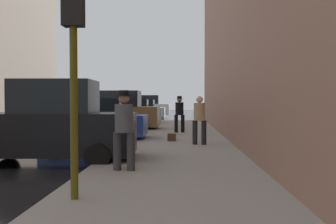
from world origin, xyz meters
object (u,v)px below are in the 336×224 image
object	(u,v)px
parked_white_van	(147,107)
traffic_light	(73,33)
pedestrian_in_tan_coat	(199,118)
parked_bronze_suv	(118,113)
parked_blue_sedan	(96,121)
pedestrian_with_beanie	(124,126)
parked_black_suv	(50,125)
fire_hydrant	(141,129)
duffel_bag	(172,137)
pedestrian_with_fedora	(179,112)
parked_silver_sedan	(141,110)
parked_dark_green_sedan	(132,113)

from	to	relation	value
parked_white_van	traffic_light	distance (m)	31.93
traffic_light	pedestrian_in_tan_coat	bearing A→B (deg)	72.69
parked_bronze_suv	pedestrian_in_tan_coat	xyz separation A→B (m)	(4.16, -7.53, 0.07)
parked_blue_sedan	pedestrian_with_beanie	bearing A→B (deg)	-72.39
parked_white_van	pedestrian_in_tan_coat	distance (m)	24.78
parked_blue_sedan	parked_bronze_suv	xyz separation A→B (m)	(-0.00, 5.39, 0.18)
parked_black_suv	pedestrian_with_beanie	bearing A→B (deg)	-36.99
pedestrian_in_tan_coat	fire_hydrant	bearing A→B (deg)	132.05
duffel_bag	parked_blue_sedan	bearing A→B (deg)	164.23
parked_bronze_suv	pedestrian_with_fedora	distance (m)	4.22
fire_hydrant	traffic_light	distance (m)	10.27
parked_white_van	pedestrian_in_tan_coat	world-z (taller)	parked_white_van
traffic_light	duffel_bag	xyz separation A→B (m)	(1.30, 8.66, -2.47)
duffel_bag	pedestrian_with_fedora	bearing A→B (deg)	85.91
parked_silver_sedan	pedestrian_with_beanie	distance (m)	24.47
parked_black_suv	pedestrian_with_beanie	xyz separation A→B (m)	(2.26, -1.70, 0.10)
parked_dark_green_sedan	parked_white_van	xyz separation A→B (m)	(-0.00, 11.01, 0.18)
pedestrian_with_fedora	duffel_bag	xyz separation A→B (m)	(-0.27, -3.82, -0.85)
parked_black_suv	parked_bronze_suv	xyz separation A→B (m)	(0.00, 10.81, 0.00)
parked_dark_green_sedan	duffel_bag	distance (m)	12.58
pedestrian_with_fedora	parked_white_van	bearing A→B (deg)	100.03
parked_black_suv	parked_blue_sedan	distance (m)	5.42
parked_blue_sedan	parked_silver_sedan	size ratio (longest dim) A/B	1.00
traffic_light	duffel_bag	bearing A→B (deg)	81.47
pedestrian_with_fedora	duffel_bag	world-z (taller)	pedestrian_with_fedora
parked_silver_sedan	pedestrian_with_fedora	xyz separation A→B (m)	(3.42, -14.32, 0.29)
parked_black_suv	parked_white_van	bearing A→B (deg)	90.00
parked_blue_sedan	duffel_bag	size ratio (longest dim) A/B	9.59
parked_bronze_suv	parked_silver_sedan	world-z (taller)	parked_bronze_suv
parked_black_suv	traffic_light	distance (m)	4.84
pedestrian_with_fedora	duffel_bag	distance (m)	3.92
fire_hydrant	traffic_light	size ratio (longest dim) A/B	0.20
parked_blue_sedan	pedestrian_with_beanie	size ratio (longest dim) A/B	2.38
fire_hydrant	pedestrian_in_tan_coat	xyz separation A→B (m)	(2.36, -2.61, 0.61)
parked_white_van	parked_dark_green_sedan	bearing A→B (deg)	-90.00
parked_bronze_suv	pedestrian_with_fedora	xyz separation A→B (m)	(3.42, -2.46, 0.10)
parked_blue_sedan	fire_hydrant	xyz separation A→B (m)	(1.80, 0.48, -0.35)
parked_black_suv	traffic_light	bearing A→B (deg)	-65.82
parked_blue_sedan	parked_silver_sedan	xyz separation A→B (m)	(-0.00, 17.25, 0.00)
pedestrian_with_fedora	duffel_bag	size ratio (longest dim) A/B	4.04
parked_dark_green_sedan	traffic_light	world-z (taller)	traffic_light
parked_blue_sedan	duffel_bag	world-z (taller)	parked_blue_sedan
parked_bronze_suv	parked_silver_sedan	bearing A→B (deg)	90.00
parked_silver_sedan	pedestrian_with_beanie	xyz separation A→B (m)	(2.26, -24.37, 0.29)
parked_dark_green_sedan	pedestrian_with_beanie	distance (m)	18.54
traffic_light	pedestrian_in_tan_coat	world-z (taller)	traffic_light
fire_hydrant	pedestrian_with_beanie	size ratio (longest dim) A/B	0.40
parked_dark_green_sedan	parked_silver_sedan	distance (m)	5.97
parked_dark_green_sedan	parked_silver_sedan	size ratio (longest dim) A/B	1.00
parked_silver_sedan	parked_white_van	bearing A→B (deg)	90.00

